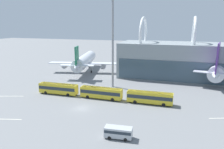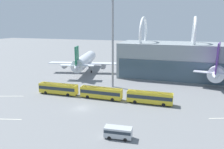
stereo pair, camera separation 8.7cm
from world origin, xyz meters
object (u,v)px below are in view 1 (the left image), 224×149
Objects in this scene: shuttle_bus_1 at (101,92)px; shuttle_bus_2 at (150,97)px; airliner_at_gate_near at (84,61)px; shuttle_bus_0 at (58,88)px; service_van_foreground at (118,132)px; airliner_at_gate_far at (220,66)px; floodlight_mast at (113,37)px.

shuttle_bus_2 is (14.32, 0.22, 0.00)m from shuttle_bus_1.
airliner_at_gate_near is 46.19m from shuttle_bus_2.
service_van_foreground is (25.54, -20.19, -0.60)m from shuttle_bus_0.
airliner_at_gate_far is 62.89m from service_van_foreground.
shuttle_bus_2 reaches higher than service_van_foreground.
shuttle_bus_2 is (-22.47, -36.73, -3.05)m from airliner_at_gate_far.
shuttle_bus_0 is 14.32m from shuttle_bus_1.
shuttle_bus_1 is (14.32, 0.20, 0.00)m from shuttle_bus_0.
shuttle_bus_2 is at bearing 160.65° from airliner_at_gate_far.
shuttle_bus_1 is at bearing -160.47° from airliner_at_gate_near.
airliner_at_gate_far is 52.23m from shuttle_bus_1.
shuttle_bus_1 is at bearing -0.71° from shuttle_bus_0.
shuttle_bus_1 and shuttle_bus_2 have the same top height.
shuttle_bus_1 is at bearing 147.23° from airliner_at_gate_far.
airliner_at_gate_near is 2.80× the size of shuttle_bus_1.
shuttle_bus_0 reaches higher than service_van_foreground.
shuttle_bus_0 is at bearing 138.12° from airliner_at_gate_far.
shuttle_bus_0 is at bearing 179.43° from shuttle_bus_2.
airliner_at_gate_far is 8.43× the size of service_van_foreground.
shuttle_bus_0 is 1.00× the size of shuttle_bus_1.
service_van_foreground is (11.23, -20.40, -0.60)m from shuttle_bus_1.
airliner_at_gate_far is at bearing 32.77° from floodlight_mast.
floodlight_mast is (-14.83, 12.72, 15.53)m from shuttle_bus_2.
airliner_at_gate_near is 0.76× the size of airliner_at_gate_far.
airliner_at_gate_near is 32.03m from shuttle_bus_0.
floodlight_mast is at bearing 137.98° from shuttle_bus_2.
floodlight_mast is (-11.75, 33.33, 16.13)m from service_van_foreground.
airliner_at_gate_near is 2.79× the size of shuttle_bus_2.
floodlight_mast is at bearing 92.62° from shuttle_bus_1.
shuttle_bus_1 is 20.22m from floodlight_mast.
shuttle_bus_0 is at bearing 136.71° from service_van_foreground.
floodlight_mast is at bearing 134.88° from airliner_at_gate_far.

